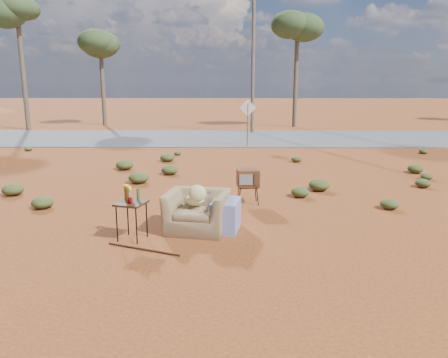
{
  "coord_description": "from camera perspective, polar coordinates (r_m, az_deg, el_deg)",
  "views": [
    {
      "loc": [
        0.63,
        -8.35,
        3.02
      ],
      "look_at": [
        0.52,
        1.49,
        0.8
      ],
      "focal_mm": 35.0,
      "sensor_mm": 36.0,
      "label": 1
    }
  ],
  "objects": [
    {
      "name": "highway",
      "position": [
        23.55,
        -0.9,
        5.4
      ],
      "size": [
        140.0,
        7.0,
        0.04
      ],
      "primitive_type": "cube",
      "color": "#565659",
      "rests_on": "ground"
    },
    {
      "name": "eucalyptus_left",
      "position": [
        30.38,
        -25.39,
        18.93
      ],
      "size": [
        3.2,
        3.2,
        8.1
      ],
      "color": "brown",
      "rests_on": "ground"
    },
    {
      "name": "scrub_patch",
      "position": [
        13.16,
        -5.72,
        0.01
      ],
      "size": [
        17.49,
        8.07,
        0.33
      ],
      "color": "#495324",
      "rests_on": "ground"
    },
    {
      "name": "road_sign",
      "position": [
        20.42,
        3.12,
        8.44
      ],
      "size": [
        0.78,
        0.06,
        2.19
      ],
      "color": "brown",
      "rests_on": "ground"
    },
    {
      "name": "eucalyptus_near_left",
      "position": [
        31.65,
        -15.86,
        16.66
      ],
      "size": [
        3.2,
        3.2,
        6.6
      ],
      "color": "brown",
      "rests_on": "ground"
    },
    {
      "name": "tv_unit",
      "position": [
        10.85,
        3.14,
        0.09
      ],
      "size": [
        0.58,
        0.48,
        0.88
      ],
      "rotation": [
        0.0,
        0.0,
        0.08
      ],
      "color": "black",
      "rests_on": "ground"
    },
    {
      "name": "ground",
      "position": [
        8.9,
        -3.48,
        -7.14
      ],
      "size": [
        140.0,
        140.0,
        0.0
      ],
      "primitive_type": "plane",
      "color": "#934B1D",
      "rests_on": "ground"
    },
    {
      "name": "rusty_bar",
      "position": [
        8.19,
        -10.49,
        -9.0
      ],
      "size": [
        1.41,
        0.61,
        0.04
      ],
      "primitive_type": "cylinder",
      "rotation": [
        0.0,
        1.57,
        -0.39
      ],
      "color": "#452212",
      "rests_on": "ground"
    },
    {
      "name": "side_table",
      "position": [
        8.58,
        -12.16,
        -2.75
      ],
      "size": [
        0.65,
        0.65,
        1.05
      ],
      "rotation": [
        0.0,
        0.0,
        -0.29
      ],
      "color": "#361E13",
      "rests_on": "ground"
    },
    {
      "name": "eucalyptus_center",
      "position": [
        29.87,
        9.59,
        19.11
      ],
      "size": [
        3.2,
        3.2,
        7.6
      ],
      "color": "brown",
      "rests_on": "ground"
    },
    {
      "name": "armchair",
      "position": [
        8.96,
        -2.84,
        -3.59
      ],
      "size": [
        1.59,
        1.01,
        1.08
      ],
      "rotation": [
        0.0,
        0.0,
        -0.17
      ],
      "color": "olive",
      "rests_on": "ground"
    },
    {
      "name": "utility_pole_center",
      "position": [
        25.91,
        3.81,
        15.19
      ],
      "size": [
        1.4,
        0.2,
        8.0
      ],
      "color": "brown",
      "rests_on": "ground"
    }
  ]
}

